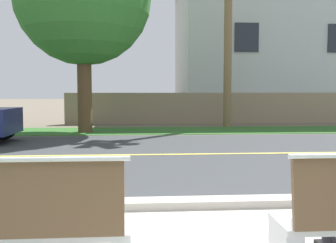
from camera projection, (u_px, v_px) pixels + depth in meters
name	position (u px, v px, depth m)	size (l,w,h in m)	color
ground_plane	(158.00, 146.00, 10.55)	(140.00, 140.00, 0.00)	#665B4C
curb_edge	(180.00, 204.00, 4.92)	(44.00, 0.30, 0.11)	#ADA89E
street_asphalt	(161.00, 155.00, 9.05)	(52.00, 8.00, 0.01)	#383A3D
road_centre_line	(161.00, 154.00, 9.05)	(48.00, 0.14, 0.01)	#E0CC4C
far_verge_grass	(153.00, 131.00, 14.59)	(48.00, 2.80, 0.02)	#2D6026
garden_wall	(210.00, 108.00, 17.91)	(13.00, 0.36, 1.40)	gray
house_across_street	(270.00, 46.00, 21.12)	(10.41, 6.91, 7.67)	#B7BCC1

